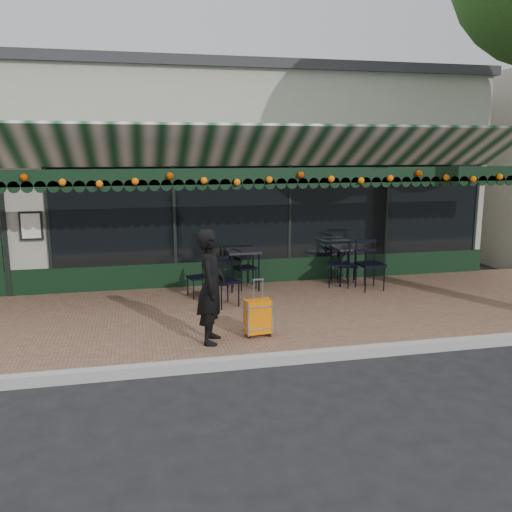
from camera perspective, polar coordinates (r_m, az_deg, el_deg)
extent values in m
plane|color=black|center=(7.70, 1.57, -11.14)|extent=(80.00, 80.00, 0.00)
cube|color=brown|center=(9.51, -1.39, -6.26)|extent=(18.00, 4.00, 0.15)
cube|color=#9E9E99|center=(7.60, 1.72, -10.84)|extent=(18.00, 0.16, 0.15)
cube|color=gray|center=(15.02, -5.95, 8.53)|extent=(12.00, 8.00, 4.50)
cube|color=black|center=(11.35, 2.58, 4.71)|extent=(9.20, 0.04, 2.00)
cube|color=silver|center=(11.11, -22.61, 2.95)|extent=(0.42, 0.04, 0.55)
cube|color=black|center=(9.60, -2.07, 8.40)|extent=(12.00, 0.03, 0.28)
cylinder|color=orange|center=(9.54, -2.00, 8.26)|extent=(11.60, 0.12, 0.12)
imported|color=black|center=(7.82, -4.77, -3.23)|extent=(0.55, 0.69, 1.67)
cube|color=orange|center=(8.18, 0.23, -6.37)|extent=(0.41, 0.26, 0.51)
cube|color=black|center=(8.27, 0.23, -8.23)|extent=(0.41, 0.26, 0.05)
cube|color=silver|center=(8.06, 0.23, -3.57)|extent=(0.17, 0.05, 0.32)
cube|color=black|center=(11.43, 9.73, 0.91)|extent=(0.64, 0.64, 0.04)
cylinder|color=black|center=(11.16, 8.91, -1.38)|extent=(0.03, 0.03, 0.75)
cylinder|color=black|center=(11.37, 11.43, -1.24)|extent=(0.03, 0.03, 0.75)
cylinder|color=black|center=(11.65, 7.95, -0.83)|extent=(0.03, 0.03, 0.75)
cylinder|color=black|center=(11.85, 10.38, -0.70)|extent=(0.03, 0.03, 0.75)
cube|color=black|center=(10.82, -1.41, 0.55)|extent=(0.65, 0.65, 0.04)
cylinder|color=black|center=(10.60, -2.55, -1.90)|extent=(0.03, 0.03, 0.76)
cylinder|color=black|center=(10.70, 0.30, -1.76)|extent=(0.03, 0.03, 0.76)
cylinder|color=black|center=(11.12, -3.04, -1.29)|extent=(0.03, 0.03, 0.76)
cylinder|color=black|center=(11.22, -0.31, -1.16)|extent=(0.03, 0.03, 0.76)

